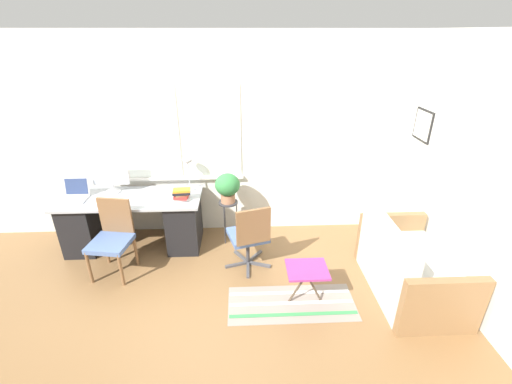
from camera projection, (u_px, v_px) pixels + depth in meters
The scene contains 17 objects.
ground_plane at pixel (193, 259), 4.43m from camera, with size 14.00×14.00×0.00m, color brown.
wall_back_with_window at pixel (191, 140), 4.56m from camera, with size 9.00×0.12×2.70m.
wall_right_with_picture at pixel (443, 156), 3.98m from camera, with size 0.08×9.00×2.70m.
desk at pixel (134, 220), 4.55m from camera, with size 1.80×0.71×0.73m.
laptop at pixel (75, 195), 4.34m from camera, with size 0.31×0.28×0.25m.
monitor at pixel (110, 174), 4.43m from camera, with size 0.47×0.19×0.49m.
keyboard at pixel (104, 201), 4.28m from camera, with size 0.36×0.13×0.02m.
mouse at pixel (124, 201), 4.27m from camera, with size 0.04×0.07×0.03m.
desk_lamp at pixel (188, 165), 4.48m from camera, with size 0.15×0.15×0.47m.
book_stack at pixel (181, 195), 4.30m from camera, with size 0.24×0.17×0.15m.
desk_chair_wooden at pixel (112, 236), 4.02m from camera, with size 0.50×0.51×0.90m.
office_chair_swivel at pixel (249, 235), 4.08m from camera, with size 0.58×0.56×0.88m.
couch_loveseat at pixel (407, 269), 3.78m from camera, with size 0.80×1.32×0.82m.
plant_stand at pixel (228, 206), 4.61m from camera, with size 0.26×0.26×0.60m.
potted_plant at pixel (228, 186), 4.48m from camera, with size 0.33×0.33×0.40m.
floor_rug_striped at pixel (292, 303), 3.69m from camera, with size 1.37×0.57×0.01m.
folding_stool at pixel (307, 272), 3.56m from camera, with size 0.43×0.36×0.44m.
Camera 1 is at (0.66, -3.67, 2.67)m, focal length 24.00 mm.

